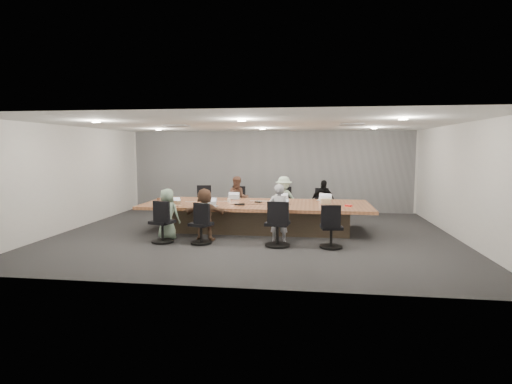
# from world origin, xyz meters

# --- Properties ---
(floor) EXTENTS (10.00, 8.00, 0.00)m
(floor) POSITION_xyz_m (0.00, 0.00, 0.00)
(floor) COLOR #2B2B2D
(floor) RESTS_ON ground
(ceiling) EXTENTS (10.00, 8.00, 0.00)m
(ceiling) POSITION_xyz_m (0.00, 0.00, 2.80)
(ceiling) COLOR white
(ceiling) RESTS_ON wall_back
(wall_back) EXTENTS (10.00, 0.00, 2.80)m
(wall_back) POSITION_xyz_m (0.00, 4.00, 1.40)
(wall_back) COLOR silver
(wall_back) RESTS_ON ground
(wall_front) EXTENTS (10.00, 0.00, 2.80)m
(wall_front) POSITION_xyz_m (0.00, -4.00, 1.40)
(wall_front) COLOR silver
(wall_front) RESTS_ON ground
(wall_left) EXTENTS (0.00, 8.00, 2.80)m
(wall_left) POSITION_xyz_m (-5.00, 0.00, 1.40)
(wall_left) COLOR silver
(wall_left) RESTS_ON ground
(wall_right) EXTENTS (0.00, 8.00, 2.80)m
(wall_right) POSITION_xyz_m (5.00, 0.00, 1.40)
(wall_right) COLOR silver
(wall_right) RESTS_ON ground
(curtain) EXTENTS (9.80, 0.04, 2.80)m
(curtain) POSITION_xyz_m (0.00, 3.92, 1.40)
(curtain) COLOR gray
(curtain) RESTS_ON ground
(conference_table) EXTENTS (6.00, 2.20, 0.74)m
(conference_table) POSITION_xyz_m (0.00, 0.50, 0.40)
(conference_table) COLOR #4C3D2E
(conference_table) RESTS_ON ground
(chair_0) EXTENTS (0.66, 0.66, 0.84)m
(chair_0) POSITION_xyz_m (-2.00, 2.20, 0.42)
(chair_0) COLOR black
(chair_0) RESTS_ON ground
(chair_1) EXTENTS (0.71, 0.71, 0.82)m
(chair_1) POSITION_xyz_m (-0.75, 2.20, 0.41)
(chair_1) COLOR black
(chair_1) RESTS_ON ground
(chair_2) EXTENTS (0.59, 0.59, 0.82)m
(chair_2) POSITION_xyz_m (0.64, 2.20, 0.41)
(chair_2) COLOR black
(chair_2) RESTS_ON ground
(chair_3) EXTENTS (0.57, 0.57, 0.77)m
(chair_3) POSITION_xyz_m (1.80, 2.20, 0.38)
(chair_3) COLOR black
(chair_3) RESTS_ON ground
(chair_4) EXTENTS (0.69, 0.69, 0.81)m
(chair_4) POSITION_xyz_m (-2.00, -1.20, 0.41)
(chair_4) COLOR black
(chair_4) RESTS_ON ground
(chair_5) EXTENTS (0.66, 0.66, 0.77)m
(chair_5) POSITION_xyz_m (-1.06, -1.20, 0.38)
(chair_5) COLOR black
(chair_5) RESTS_ON ground
(chair_6) EXTENTS (0.66, 0.66, 0.88)m
(chair_6) POSITION_xyz_m (0.70, -1.20, 0.44)
(chair_6) COLOR black
(chair_6) RESTS_ON ground
(chair_7) EXTENTS (0.59, 0.59, 0.78)m
(chair_7) POSITION_xyz_m (1.90, -1.20, 0.39)
(chair_7) COLOR black
(chair_7) RESTS_ON ground
(person_1) EXTENTS (0.76, 0.65, 1.36)m
(person_1) POSITION_xyz_m (-0.75, 1.85, 0.68)
(person_1) COLOR brown
(person_1) RESTS_ON ground
(laptop_1) EXTENTS (0.34, 0.25, 0.02)m
(laptop_1) POSITION_xyz_m (-0.75, 1.30, 0.75)
(laptop_1) COLOR #B2B2B7
(laptop_1) RESTS_ON conference_table
(person_2) EXTENTS (0.97, 0.69, 1.37)m
(person_2) POSITION_xyz_m (0.64, 1.85, 0.68)
(person_2) COLOR #A9C6AE
(person_2) RESTS_ON ground
(laptop_2) EXTENTS (0.36, 0.26, 0.02)m
(laptop_2) POSITION_xyz_m (0.64, 1.30, 0.75)
(laptop_2) COLOR #B2B2B7
(laptop_2) RESTS_ON conference_table
(person_3) EXTENTS (0.79, 0.45, 1.27)m
(person_3) POSITION_xyz_m (1.80, 1.85, 0.64)
(person_3) COLOR black
(person_3) RESTS_ON ground
(laptop_3) EXTENTS (0.40, 0.32, 0.02)m
(laptop_3) POSITION_xyz_m (1.80, 1.30, 0.75)
(laptop_3) COLOR #B2B2B7
(laptop_3) RESTS_ON conference_table
(person_4) EXTENTS (0.65, 0.47, 1.24)m
(person_4) POSITION_xyz_m (-2.00, -0.85, 0.62)
(person_4) COLOR gray
(person_4) RESTS_ON ground
(laptop_4) EXTENTS (0.40, 0.32, 0.02)m
(laptop_4) POSITION_xyz_m (-2.00, -0.30, 0.75)
(laptop_4) COLOR #8C6647
(laptop_4) RESTS_ON conference_table
(person_5) EXTENTS (1.19, 0.44, 1.26)m
(person_5) POSITION_xyz_m (-1.06, -0.85, 0.63)
(person_5) COLOR brown
(person_5) RESTS_ON ground
(laptop_5) EXTENTS (0.38, 0.30, 0.02)m
(laptop_5) POSITION_xyz_m (-1.06, -0.30, 0.75)
(laptop_5) COLOR #B2B2B7
(laptop_5) RESTS_ON conference_table
(person_6) EXTENTS (0.51, 0.33, 1.39)m
(person_6) POSITION_xyz_m (0.70, -0.85, 0.69)
(person_6) COLOR #A3A4AD
(person_6) RESTS_ON ground
(laptop_6) EXTENTS (0.37, 0.29, 0.02)m
(laptop_6) POSITION_xyz_m (0.70, -0.30, 0.75)
(laptop_6) COLOR #B2B2B7
(laptop_6) RESTS_ON conference_table
(bottle_green_left) EXTENTS (0.08, 0.08, 0.23)m
(bottle_green_left) POSITION_xyz_m (-2.56, 0.71, 0.86)
(bottle_green_left) COLOR #478D59
(bottle_green_left) RESTS_ON conference_table
(bottle_green_right) EXTENTS (0.08, 0.08, 0.26)m
(bottle_green_right) POSITION_xyz_m (0.62, 0.20, 0.87)
(bottle_green_right) COLOR #478D59
(bottle_green_right) RESTS_ON conference_table
(bottle_clear) EXTENTS (0.09, 0.09, 0.23)m
(bottle_clear) POSITION_xyz_m (-1.33, 0.69, 0.86)
(bottle_clear) COLOR silver
(bottle_clear) RESTS_ON conference_table
(cup_white_far) EXTENTS (0.11, 0.11, 0.10)m
(cup_white_far) POSITION_xyz_m (-0.78, 0.61, 0.79)
(cup_white_far) COLOR white
(cup_white_far) RESTS_ON conference_table
(cup_white_near) EXTENTS (0.11, 0.11, 0.11)m
(cup_white_near) POSITION_xyz_m (1.73, 0.71, 0.79)
(cup_white_near) COLOR white
(cup_white_near) RESTS_ON conference_table
(mug_brown) EXTENTS (0.12, 0.12, 0.12)m
(mug_brown) POSITION_xyz_m (-2.65, 0.27, 0.80)
(mug_brown) COLOR brown
(mug_brown) RESTS_ON conference_table
(mic_left) EXTENTS (0.19, 0.15, 0.03)m
(mic_left) POSITION_xyz_m (-0.42, 0.08, 0.76)
(mic_left) COLOR black
(mic_left) RESTS_ON conference_table
(mic_right) EXTENTS (0.19, 0.17, 0.03)m
(mic_right) POSITION_xyz_m (0.04, 0.62, 0.76)
(mic_right) COLOR black
(mic_right) RESTS_ON conference_table
(stapler) EXTENTS (0.15, 0.07, 0.05)m
(stapler) POSITION_xyz_m (-0.32, 0.03, 0.77)
(stapler) COLOR black
(stapler) RESTS_ON conference_table
(canvas_bag) EXTENTS (0.28, 0.20, 0.13)m
(canvas_bag) POSITION_xyz_m (1.84, 0.59, 0.81)
(canvas_bag) COLOR tan
(canvas_bag) RESTS_ON conference_table
(snack_packet) EXTENTS (0.21, 0.17, 0.04)m
(snack_packet) POSITION_xyz_m (2.39, 0.20, 0.76)
(snack_packet) COLOR red
(snack_packet) RESTS_ON conference_table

